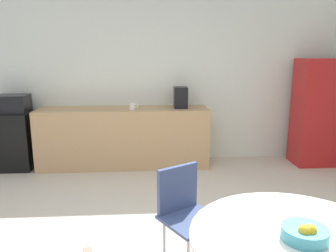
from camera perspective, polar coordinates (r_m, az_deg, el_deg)
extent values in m
cube|color=silver|center=(5.39, -3.13, 7.86)|extent=(6.00, 0.10, 2.60)
cube|color=tan|center=(5.19, -7.54, -1.92)|extent=(2.57, 0.60, 0.90)
cube|color=black|center=(5.55, -24.66, -2.24)|extent=(0.54, 0.54, 0.86)
cube|color=black|center=(5.45, -25.18, 3.46)|extent=(0.48, 0.38, 0.26)
cube|color=#B21E1E|center=(5.65, 23.86, 2.13)|extent=(0.60, 0.50, 1.64)
cylinder|color=white|center=(2.06, 21.15, -17.50)|extent=(1.18, 1.18, 0.03)
cylinder|color=silver|center=(2.83, 8.78, -19.98)|extent=(0.02, 0.02, 0.42)
cylinder|color=silver|center=(3.03, 4.50, -17.51)|extent=(0.02, 0.02, 0.42)
cylinder|color=silver|center=(2.87, -0.67, -19.35)|extent=(0.02, 0.02, 0.42)
cube|color=#384772|center=(2.73, 4.09, -15.73)|extent=(0.58, 0.58, 0.03)
cube|color=#384772|center=(2.78, 1.66, -10.55)|extent=(0.34, 0.23, 0.38)
cylinder|color=teal|center=(2.01, 22.27, -16.65)|extent=(0.25, 0.25, 0.07)
sphere|color=yellow|center=(1.97, 23.07, -16.08)|extent=(0.07, 0.07, 0.07)
sphere|color=yellow|center=(1.96, 22.36, -16.24)|extent=(0.07, 0.07, 0.07)
cylinder|color=white|center=(4.99, -6.11, 3.37)|extent=(0.08, 0.08, 0.09)
torus|color=white|center=(4.98, -5.45, 3.43)|extent=(0.06, 0.01, 0.06)
cube|color=black|center=(5.09, 2.15, 4.90)|extent=(0.20, 0.24, 0.32)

